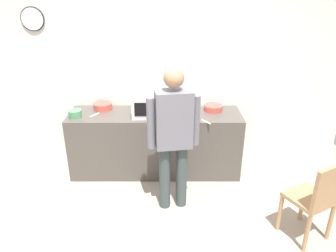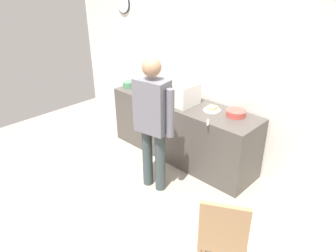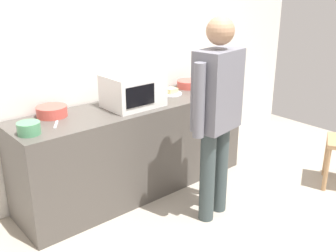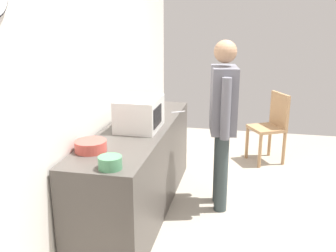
% 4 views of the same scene
% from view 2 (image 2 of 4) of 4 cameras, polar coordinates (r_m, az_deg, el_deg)
% --- Properties ---
extents(ground_plane, '(6.00, 6.00, 0.00)m').
position_cam_2_polar(ground_plane, '(4.17, -8.91, -11.75)').
color(ground_plane, '#9E9384').
extents(back_wall, '(5.40, 0.13, 2.60)m').
position_cam_2_polar(back_wall, '(4.59, 5.85, 10.52)').
color(back_wall, silver).
rests_on(back_wall, ground_plane).
extents(kitchen_counter, '(2.33, 0.62, 0.88)m').
position_cam_2_polar(kitchen_counter, '(4.63, 2.55, -0.72)').
color(kitchen_counter, '#4C4742').
rests_on(kitchen_counter, ground_plane).
extents(microwave, '(0.50, 0.39, 0.30)m').
position_cam_2_polar(microwave, '(4.39, 1.93, 6.15)').
color(microwave, silver).
rests_on(microwave, kitchen_counter).
extents(sandwich_plate, '(0.23, 0.23, 0.07)m').
position_cam_2_polar(sandwich_plate, '(4.20, 8.01, 3.04)').
color(sandwich_plate, white).
rests_on(sandwich_plate, kitchen_counter).
extents(salad_bowl, '(0.26, 0.26, 0.09)m').
position_cam_2_polar(salad_bowl, '(5.02, -2.45, 7.52)').
color(salad_bowl, '#C64C42').
rests_on(salad_bowl, kitchen_counter).
extents(cereal_bowl, '(0.25, 0.25, 0.08)m').
position_cam_2_polar(cereal_bowl, '(4.10, 12.28, 2.31)').
color(cereal_bowl, '#C64C42').
rests_on(cereal_bowl, kitchen_counter).
extents(mixing_bowl, '(0.17, 0.17, 0.09)m').
position_cam_2_polar(mixing_bowl, '(5.07, -7.23, 7.52)').
color(mixing_bowl, '#4C8E60').
rests_on(mixing_bowl, kitchen_counter).
extents(fork_utensil, '(0.11, 0.16, 0.01)m').
position_cam_2_polar(fork_utensil, '(4.94, -4.85, 6.63)').
color(fork_utensil, silver).
rests_on(fork_utensil, kitchen_counter).
extents(spoon_utensil, '(0.11, 0.15, 0.01)m').
position_cam_2_polar(spoon_utensil, '(3.87, 7.26, 0.66)').
color(spoon_utensil, silver).
rests_on(spoon_utensil, kitchen_counter).
extents(person_standing, '(0.58, 0.30, 1.72)m').
position_cam_2_polar(person_standing, '(3.71, -2.79, 1.63)').
color(person_standing, '#364244').
rests_on(person_standing, ground_plane).
extents(wooden_chair, '(0.54, 0.54, 0.94)m').
position_cam_2_polar(wooden_chair, '(2.87, 10.00, -19.15)').
color(wooden_chair, '#A87F56').
rests_on(wooden_chair, ground_plane).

